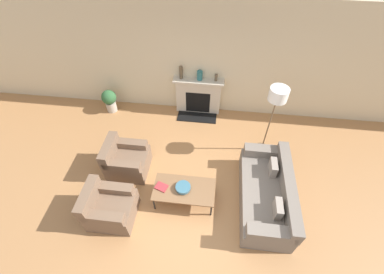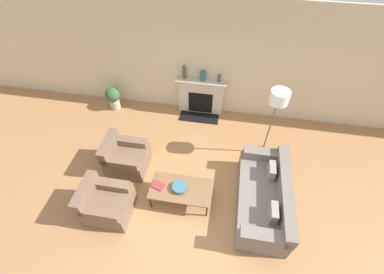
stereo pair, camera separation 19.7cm
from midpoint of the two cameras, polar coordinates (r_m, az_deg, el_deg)
name	(u,v)px [view 2 (the right image)]	position (r m, az deg, el deg)	size (l,w,h in m)	color
ground_plane	(184,213)	(5.21, -0.73, -16.66)	(18.00, 18.00, 0.00)	#A87547
wall_back	(208,61)	(6.28, 4.42, 16.47)	(18.00, 0.06, 2.90)	beige
fireplace	(201,97)	(6.72, 2.86, 8.93)	(1.26, 0.59, 1.01)	beige
couch	(265,197)	(5.25, 16.89, -12.68)	(0.91, 1.96, 0.75)	slate
armchair_near	(105,203)	(5.19, -17.63, -13.91)	(0.85, 0.75, 0.79)	brown
armchair_far	(125,158)	(5.70, -13.65, -4.50)	(0.85, 0.75, 0.79)	brown
coffee_table	(181,189)	(5.03, -1.40, -11.57)	(1.18, 0.61, 0.40)	brown
bowl	(180,187)	(4.96, -1.62, -11.07)	(0.29, 0.29, 0.09)	#38667A
book	(158,185)	(5.05, -6.39, -10.66)	(0.27, 0.24, 0.02)	#9E2D33
floor_lamp	(277,104)	(5.28, 19.47, 6.94)	(0.37, 0.37, 1.76)	brown
mantel_vase_left	(184,72)	(6.38, -0.85, 14.18)	(0.09, 0.09, 0.33)	brown
mantel_vase_center_left	(203,76)	(6.35, 3.31, 13.43)	(0.13, 0.13, 0.23)	#28666B
mantel_vase_center_right	(219,78)	(6.35, 6.92, 12.81)	(0.07, 0.07, 0.18)	brown
potted_plant	(113,97)	(7.18, -16.34, 8.52)	(0.38, 0.38, 0.64)	#B2A899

